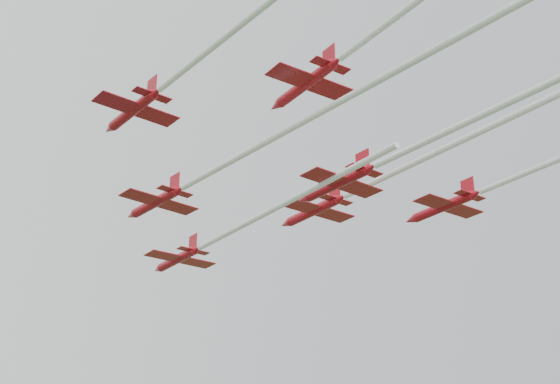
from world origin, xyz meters
TOP-DOWN VIEW (x-y plane):
  - jet_lead at (3.19, 13.09)m, footprint 9.56×48.79m
  - jet_row2_left at (-7.27, -9.48)m, footprint 9.06×64.29m
  - jet_row2_right at (12.38, -12.56)m, footprint 9.84×68.28m
  - jet_row3_left at (-17.21, -23.92)m, footprint 8.20×65.79m
  - jet_row3_mid at (5.43, -19.63)m, footprint 9.60×52.57m
  - jet_row3_right at (24.92, -21.05)m, footprint 9.75×64.25m
  - jet_row4_left at (-7.46, -29.33)m, footprint 8.38×48.75m

SIDE VIEW (x-z plane):
  - jet_lead at x=3.19m, z-range 48.31..51.18m
  - jet_row2_left at x=-7.27m, z-range 48.48..51.16m
  - jet_row3_mid at x=5.43m, z-range 48.69..51.55m
  - jet_row3_left at x=-17.21m, z-range 51.30..53.74m
  - jet_row2_right at x=12.38m, z-range 51.48..54.43m
  - jet_row4_left at x=-7.46m, z-range 51.90..54.40m
  - jet_row3_right at x=24.92m, z-range 51.82..54.75m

